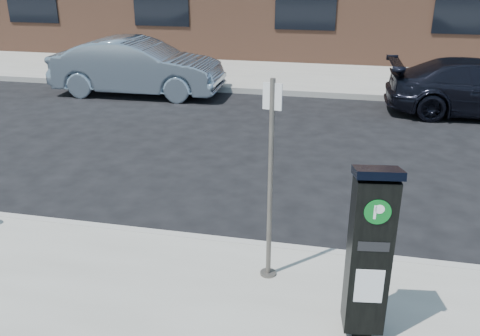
# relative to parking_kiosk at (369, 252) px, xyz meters

# --- Properties ---
(ground) EXTENTS (120.00, 120.00, 0.00)m
(ground) POSITION_rel_parking_kiosk_xyz_m (-1.87, 1.41, -1.02)
(ground) COLOR black
(ground) RESTS_ON ground
(sidewalk_far) EXTENTS (60.00, 12.00, 0.15)m
(sidewalk_far) POSITION_rel_parking_kiosk_xyz_m (-1.87, 15.41, -0.95)
(sidewalk_far) COLOR gray
(sidewalk_far) RESTS_ON ground
(curb_near) EXTENTS (60.00, 0.12, 0.16)m
(curb_near) POSITION_rel_parking_kiosk_xyz_m (-1.87, 1.39, -0.95)
(curb_near) COLOR #9E9B93
(curb_near) RESTS_ON ground
(curb_far) EXTENTS (60.00, 0.12, 0.16)m
(curb_far) POSITION_rel_parking_kiosk_xyz_m (-1.87, 9.43, -0.95)
(curb_far) COLOR #9E9B93
(curb_far) RESTS_ON ground
(parking_kiosk) EXTENTS (0.43, 0.39, 1.71)m
(parking_kiosk) POSITION_rel_parking_kiosk_xyz_m (0.00, 0.00, 0.00)
(parking_kiosk) COLOR black
(parking_kiosk) RESTS_ON sidewalk_near
(sign_pole) EXTENTS (0.19, 0.18, 2.22)m
(sign_pole) POSITION_rel_parking_kiosk_xyz_m (-1.01, 0.75, 0.23)
(sign_pole) COLOR #4E4A45
(sign_pole) RESTS_ON sidewalk_near
(car_silver) EXTENTS (4.58, 1.70, 1.50)m
(car_silver) POSITION_rel_parking_kiosk_xyz_m (-5.88, 8.73, -0.28)
(car_silver) COLOR #7D8FA0
(car_silver) RESTS_ON ground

